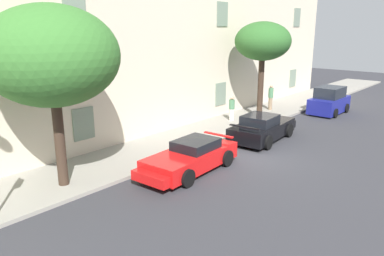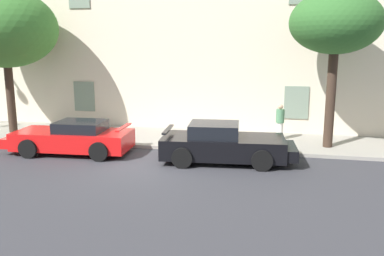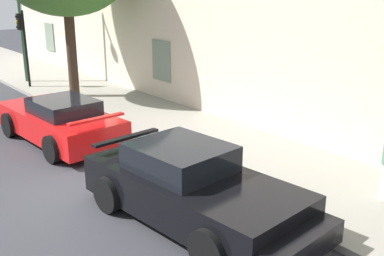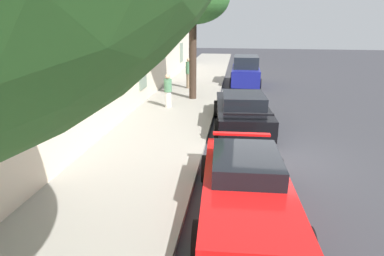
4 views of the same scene
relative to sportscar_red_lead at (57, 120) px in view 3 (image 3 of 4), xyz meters
name	(u,v)px [view 3 (image 3 of 4)]	position (x,y,z in m)	size (l,w,h in m)	color
ground_plane	(84,189)	(3.53, -0.92, -0.60)	(80.00, 80.00, 0.00)	#333338
sidewalk	(220,147)	(3.53, 3.11, -0.53)	(60.00, 3.67, 0.14)	gray
sportscar_red_lead	(57,120)	(0.00, 0.00, 0.00)	(5.01, 2.26, 1.30)	red
sportscar_yellow_flank	(198,191)	(6.24, 0.09, 0.04)	(4.97, 2.47, 1.43)	black
traffic_light	(23,35)	(-7.14, 1.71, 1.71)	(0.22, 0.36, 3.17)	black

